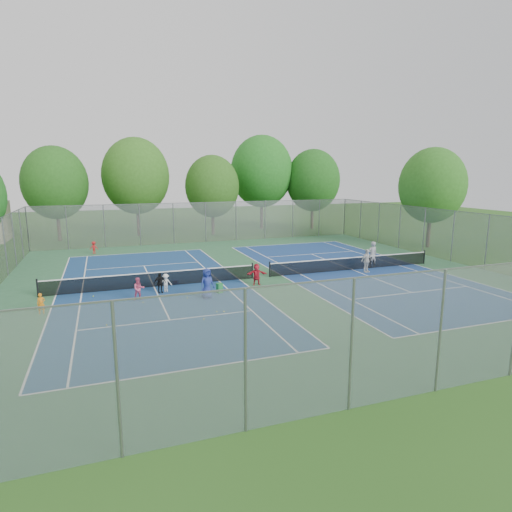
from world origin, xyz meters
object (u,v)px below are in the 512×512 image
Objects in this scene: ball_crate at (176,282)px; ball_hopper at (219,288)px; instructor at (372,255)px; net_right at (352,264)px; net_left at (154,280)px.

ball_hopper is (2.08, -2.90, 0.17)m from ball_crate.
instructor is (12.32, 2.77, 0.69)m from ball_hopper.
net_left is at bearing 180.00° from net_right.
net_right is at bearing 0.00° from net_left.
net_left is 21.73× the size of ball_hopper.
instructor is at bearing 0.47° from net_left.
instructor is at bearing -0.53° from ball_crate.
net_left is 42.63× the size of ball_crate.
instructor is at bearing 12.66° from ball_hopper.
net_right is at bearing 5.96° from instructor.
ball_hopper is (3.44, -2.64, -0.16)m from net_left.
ball_hopper is at bearing -37.48° from net_left.
ball_hopper is 12.64m from instructor.
ball_crate is at bearing 1.20° from instructor.
instructor reaches higher than ball_crate.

